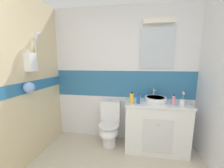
% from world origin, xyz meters
% --- Properties ---
extents(wall_back_tiled, '(3.20, 0.20, 2.50)m').
position_xyz_m(wall_back_tiled, '(0.01, 2.45, 1.26)').
color(wall_back_tiled, white).
rests_on(wall_back_tiled, ground_plane).
extents(vanity_cabinet, '(1.02, 0.51, 0.85)m').
position_xyz_m(vanity_cabinet, '(0.60, 2.16, 0.43)').
color(vanity_cabinet, white).
rests_on(vanity_cabinet, ground_plane).
extents(sink_basin, '(0.35, 0.39, 0.19)m').
position_xyz_m(sink_basin, '(0.58, 2.17, 0.90)').
color(sink_basin, white).
rests_on(sink_basin, vanity_cabinet).
extents(toilet, '(0.37, 0.50, 0.81)m').
position_xyz_m(toilet, '(-0.21, 2.16, 0.37)').
color(toilet, white).
rests_on(toilet, ground_plane).
extents(toothbrush_cup, '(0.07, 0.07, 0.22)m').
position_xyz_m(toothbrush_cup, '(0.94, 2.02, 0.91)').
color(toothbrush_cup, white).
rests_on(toothbrush_cup, vanity_cabinet).
extents(soap_dispenser, '(0.06, 0.06, 0.17)m').
position_xyz_m(soap_dispenser, '(0.29, 2.04, 0.92)').
color(soap_dispenser, '#2659B2').
rests_on(soap_dispenser, vanity_cabinet).
extents(shampoo_bottle_tall, '(0.06, 0.06, 0.19)m').
position_xyz_m(shampoo_bottle_tall, '(0.18, 2.02, 0.94)').
color(shampoo_bottle_tall, yellow).
rests_on(shampoo_bottle_tall, vanity_cabinet).
extents(deodorant_spray_can, '(0.05, 0.05, 0.17)m').
position_xyz_m(deodorant_spray_can, '(0.83, 2.05, 0.93)').
color(deodorant_spray_can, pink).
rests_on(deodorant_spray_can, vanity_cabinet).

